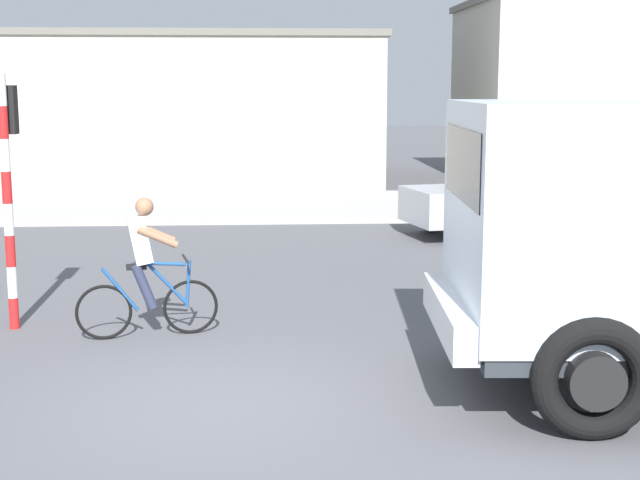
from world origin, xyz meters
TOP-DOWN VIEW (x-y plane):
  - ground_plane at (0.00, 0.00)m, footprint 120.00×120.00m
  - sidewalk_far at (0.00, 14.16)m, footprint 80.00×5.00m
  - cyclist at (-1.08, 2.60)m, footprint 1.70×0.57m
  - traffic_light_pole at (-2.81, 3.15)m, footprint 0.24×0.43m
  - car_white_mid at (5.30, 9.95)m, footprint 4.27×2.52m
  - building_mid_block at (-1.84, 22.06)m, footprint 11.69×8.12m

SIDE VIEW (x-z plane):
  - ground_plane at x=0.00m, z-range 0.00..0.00m
  - sidewalk_far at x=0.00m, z-range 0.00..0.16m
  - car_white_mid at x=5.30m, z-range 0.02..1.62m
  - cyclist at x=-1.08m, z-range 0.00..1.72m
  - traffic_light_pole at x=-2.81m, z-range 0.47..3.67m
  - building_mid_block at x=-1.84m, z-range 0.00..4.63m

